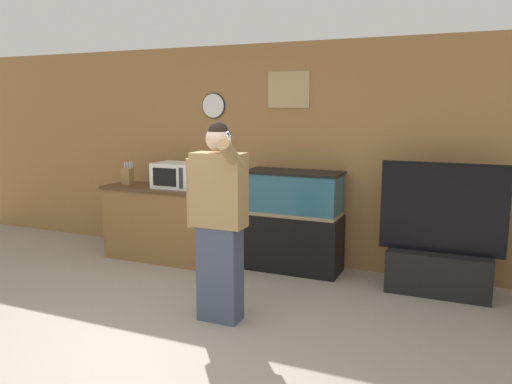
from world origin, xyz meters
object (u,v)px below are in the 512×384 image
at_px(aquarium_on_stand, 293,221).
at_px(tv_on_stand, 439,256).
at_px(microwave, 177,175).
at_px(counter_island, 162,223).
at_px(knife_block, 128,176).
at_px(person_standing, 218,219).

distance_m(aquarium_on_stand, tv_on_stand, 1.61).
height_order(microwave, tv_on_stand, tv_on_stand).
bearing_deg(counter_island, microwave, 8.26).
xyz_separation_m(aquarium_on_stand, tv_on_stand, (1.59, -0.12, -0.19)).
bearing_deg(aquarium_on_stand, knife_block, -172.88).
distance_m(microwave, knife_block, 0.69).
bearing_deg(aquarium_on_stand, counter_island, -171.56).
relative_size(knife_block, person_standing, 0.17).
relative_size(aquarium_on_stand, person_standing, 0.66).
distance_m(microwave, tv_on_stand, 3.08).
bearing_deg(tv_on_stand, aquarium_on_stand, 175.62).
xyz_separation_m(counter_island, tv_on_stand, (3.21, 0.12, -0.07)).
bearing_deg(knife_block, aquarium_on_stand, 7.12).
relative_size(knife_block, tv_on_stand, 0.23).
distance_m(aquarium_on_stand, person_standing, 1.60).
bearing_deg(tv_on_stand, counter_island, -177.88).
bearing_deg(knife_block, person_standing, -33.75).
height_order(aquarium_on_stand, person_standing, person_standing).
bearing_deg(knife_block, counter_island, 2.50).
xyz_separation_m(microwave, tv_on_stand, (3.00, 0.09, -0.67)).
bearing_deg(aquarium_on_stand, microwave, -171.53).
distance_m(tv_on_stand, person_standing, 2.32).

